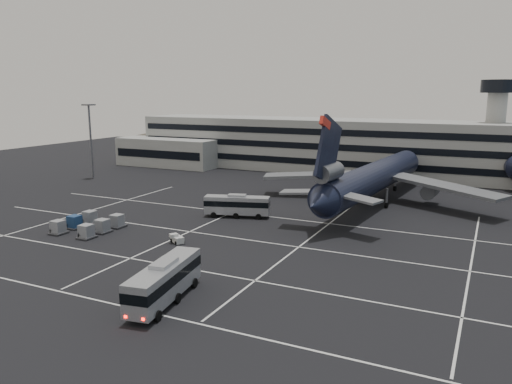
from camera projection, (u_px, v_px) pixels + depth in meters
ground at (210, 244)px, 70.94m from camera, size 260.00×260.00×0.00m
lane_markings at (218, 243)px, 71.17m from camera, size 90.00×55.62×0.01m
terminal at (337, 146)px, 133.66m from camera, size 125.00×26.00×24.00m
hills at (448, 170)px, 215.81m from camera, size 352.00×180.00×44.00m
lightpole_left at (90, 131)px, 122.91m from camera, size 2.40×2.40×18.28m
trijet_main at (373, 178)px, 94.46m from camera, size 47.28×57.69×18.08m
bus_near at (165, 280)px, 50.88m from camera, size 4.82×12.67×4.37m
bus_far at (237, 205)px, 85.76m from camera, size 11.45×5.77×3.95m
tug_b at (178, 239)px, 71.04m from camera, size 2.52×2.25×1.39m
uld_cluster at (88, 224)px, 77.48m from camera, size 7.87×9.32×2.08m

